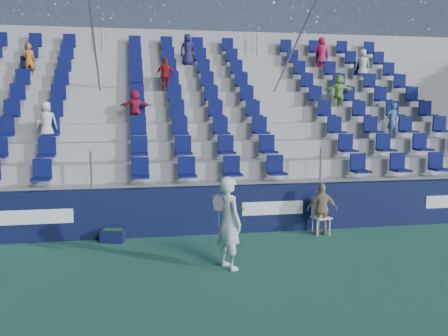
{
  "coord_description": "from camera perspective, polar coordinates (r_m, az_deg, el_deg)",
  "views": [
    {
      "loc": [
        -2.0,
        -9.05,
        3.14
      ],
      "look_at": [
        0.2,
        2.8,
        1.7
      ],
      "focal_mm": 40.0,
      "sensor_mm": 36.0,
      "label": 1
    }
  ],
  "objects": [
    {
      "name": "ground",
      "position": [
        9.79,
        1.88,
        -11.9
      ],
      "size": [
        70.0,
        70.0,
        0.0
      ],
      "primitive_type": "plane",
      "color": "#2C684D",
      "rests_on": "ground"
    },
    {
      "name": "sponsor_wall",
      "position": [
        12.63,
        -1.17,
        -4.8
      ],
      "size": [
        24.0,
        0.32,
        1.2
      ],
      "color": "#0E1436",
      "rests_on": "ground"
    },
    {
      "name": "grandstand",
      "position": [
        17.44,
        -3.91,
        3.48
      ],
      "size": [
        24.0,
        8.17,
        6.63
      ],
      "color": "#A4A49F",
      "rests_on": "ground"
    },
    {
      "name": "tennis_player",
      "position": [
        9.83,
        0.55,
        -6.26
      ],
      "size": [
        0.74,
        0.79,
        1.83
      ],
      "color": "silver",
      "rests_on": "ground"
    },
    {
      "name": "line_judge_chair",
      "position": [
        12.85,
        10.89,
        -5.05
      ],
      "size": [
        0.48,
        0.5,
        0.92
      ],
      "color": "white",
      "rests_on": "ground"
    },
    {
      "name": "line_judge",
      "position": [
        12.7,
        11.14,
        -4.64
      ],
      "size": [
        0.8,
        0.44,
        1.29
      ],
      "primitive_type": "imported",
      "rotation": [
        0.0,
        0.0,
        2.97
      ],
      "color": "tan",
      "rests_on": "ground"
    },
    {
      "name": "ball_bin",
      "position": [
        12.18,
        -12.56,
        -7.48
      ],
      "size": [
        0.62,
        0.49,
        0.31
      ],
      "color": "#0F1538",
      "rests_on": "ground"
    }
  ]
}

